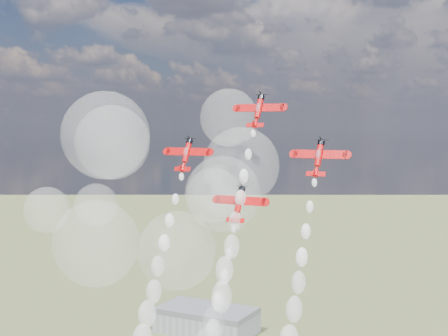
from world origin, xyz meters
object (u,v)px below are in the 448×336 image
hangar (207,320)px  plane_right (319,157)px  plane_lead (258,110)px  plane_left (186,154)px  plane_slot (239,204)px

hangar → plane_right: plane_right is taller
plane_right → plane_lead: bearing=162.8°
plane_left → plane_right: (30.75, 0.00, 0.00)m
hangar → plane_left: size_ratio=4.46×
hangar → plane_right: size_ratio=4.46×
plane_right → plane_slot: size_ratio=1.00×
plane_lead → plane_slot: (0.00, -9.49, -19.32)m
plane_slot → plane_left: bearing=162.8°
plane_left → plane_right: bearing=0.0°
plane_left → plane_slot: bearing=-17.2°
hangar → plane_left: bearing=-62.2°
hangar → plane_slot: size_ratio=4.46×
plane_lead → plane_left: 18.77m
hangar → plane_right: bearing=-54.4°
plane_right → plane_slot: bearing=-162.8°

